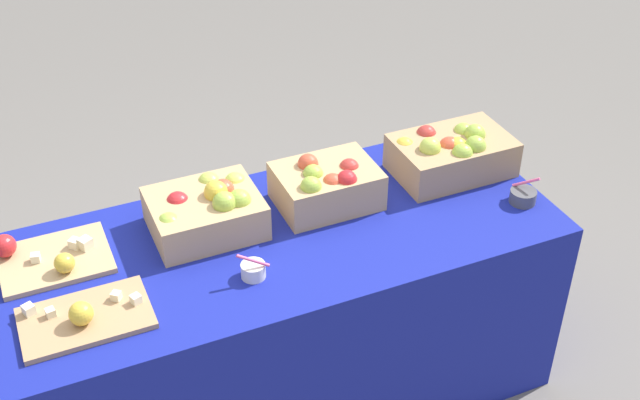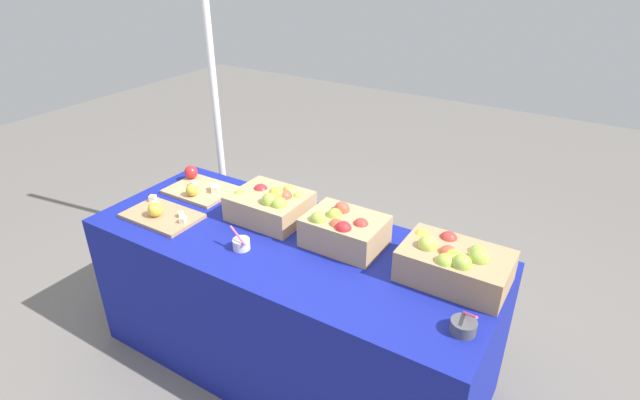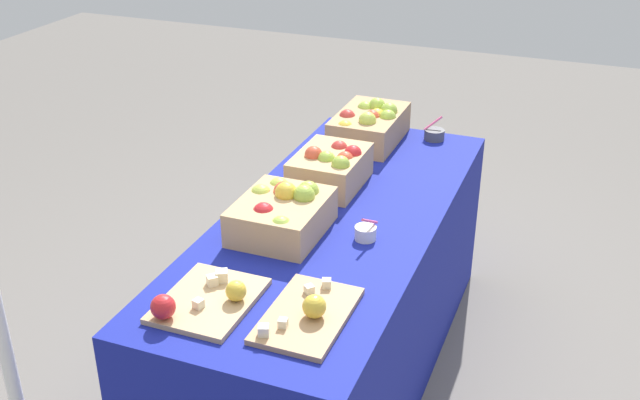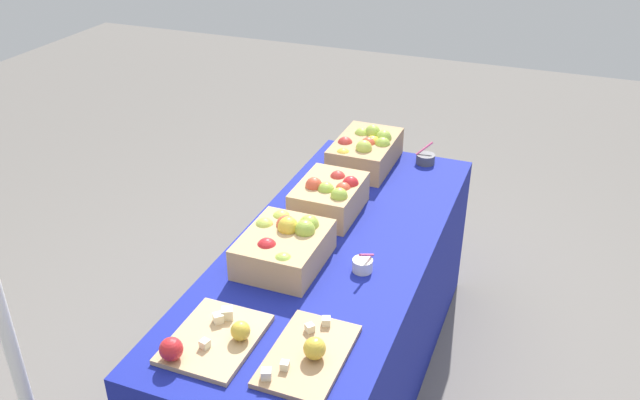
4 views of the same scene
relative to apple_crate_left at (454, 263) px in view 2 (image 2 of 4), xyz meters
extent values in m
plane|color=slate|center=(-0.73, -0.10, -0.82)|extent=(10.00, 10.00, 0.00)
cube|color=navy|center=(-0.73, -0.10, -0.45)|extent=(1.90, 0.76, 0.74)
cube|color=tan|center=(0.00, 0.00, -0.01)|extent=(0.42, 0.27, 0.13)
sphere|color=#B2C64C|center=(-0.11, -0.02, 0.06)|extent=(0.08, 0.08, 0.08)
sphere|color=#D14C33|center=(-0.02, -0.02, 0.04)|extent=(0.08, 0.08, 0.08)
sphere|color=gold|center=(0.00, -0.03, 0.04)|extent=(0.08, 0.08, 0.08)
sphere|color=#B2332D|center=(-0.06, 0.09, 0.04)|extent=(0.08, 0.08, 0.08)
sphere|color=gold|center=(-0.16, 0.06, 0.03)|extent=(0.08, 0.08, 0.08)
sphere|color=#99B742|center=(0.05, -0.07, 0.06)|extent=(0.08, 0.08, 0.08)
sphere|color=#99B742|center=(0.09, -0.01, 0.06)|extent=(0.08, 0.08, 0.08)
sphere|color=#99B742|center=(-0.01, -0.09, 0.05)|extent=(0.08, 0.08, 0.08)
sphere|color=#99B742|center=(0.07, 0.04, 0.04)|extent=(0.08, 0.08, 0.08)
cube|color=tan|center=(-0.49, 0.00, -0.01)|extent=(0.34, 0.25, 0.14)
sphere|color=#B2332D|center=(-0.41, -0.01, 0.04)|extent=(0.07, 0.07, 0.07)
sphere|color=#99B742|center=(-0.58, -0.07, 0.06)|extent=(0.07, 0.07, 0.07)
sphere|color=#D14C33|center=(-0.54, 0.05, 0.06)|extent=(0.07, 0.07, 0.07)
sphere|color=red|center=(-0.45, -0.08, 0.05)|extent=(0.07, 0.07, 0.07)
sphere|color=#99B742|center=(-0.54, 0.00, 0.05)|extent=(0.07, 0.07, 0.07)
sphere|color=#D14C33|center=(-0.50, -0.06, 0.04)|extent=(0.07, 0.07, 0.07)
cube|color=tan|center=(-0.92, 0.02, -0.02)|extent=(0.35, 0.29, 0.12)
sphere|color=red|center=(-1.00, 0.06, 0.03)|extent=(0.08, 0.08, 0.08)
sphere|color=#D14C33|center=(-0.87, 0.12, 0.02)|extent=(0.08, 0.08, 0.08)
sphere|color=#B2C64C|center=(-0.87, 0.13, 0.03)|extent=(0.08, 0.08, 0.08)
sphere|color=#99B742|center=(-0.82, -0.04, 0.04)|extent=(0.08, 0.08, 0.08)
sphere|color=#D14C33|center=(-0.85, 0.04, 0.04)|extent=(0.08, 0.08, 0.08)
sphere|color=#B2C64C|center=(-0.79, 0.09, 0.02)|extent=(0.08, 0.08, 0.08)
sphere|color=gold|center=(-0.87, 0.02, 0.06)|extent=(0.08, 0.08, 0.08)
sphere|color=#99B742|center=(-0.87, -0.04, 0.05)|extent=(0.08, 0.08, 0.08)
sphere|color=#99B742|center=(-1.05, -0.03, 0.02)|extent=(0.08, 0.08, 0.08)
cube|color=tan|center=(-1.36, -0.26, -0.07)|extent=(0.37, 0.23, 0.02)
cube|color=beige|center=(-1.51, -0.18, -0.05)|extent=(0.04, 0.04, 0.03)
cube|color=beige|center=(-1.45, -0.22, -0.05)|extent=(0.03, 0.03, 0.03)
sphere|color=gold|center=(-1.38, -0.28, -0.03)|extent=(0.07, 0.07, 0.07)
cube|color=beige|center=(-1.22, -0.26, -0.05)|extent=(0.04, 0.04, 0.03)
cube|color=beige|center=(-1.27, -0.22, -0.05)|extent=(0.04, 0.04, 0.03)
cube|color=tan|center=(-1.40, 0.05, -0.07)|extent=(0.34, 0.26, 0.02)
cube|color=beige|center=(-1.33, 0.07, -0.05)|extent=(0.04, 0.04, 0.03)
cube|color=beige|center=(-1.46, 0.05, -0.05)|extent=(0.03, 0.03, 0.03)
sphere|color=red|center=(-1.54, 0.12, -0.02)|extent=(0.07, 0.07, 0.07)
sphere|color=gold|center=(-1.38, -0.03, -0.03)|extent=(0.06, 0.06, 0.06)
cube|color=beige|center=(-1.30, 0.06, -0.04)|extent=(0.05, 0.05, 0.04)
cylinder|color=#4C4C51|center=(0.13, -0.27, -0.06)|extent=(0.09, 0.09, 0.05)
cylinder|color=#EA598C|center=(0.14, -0.26, -0.01)|extent=(0.07, 0.07, 0.06)
cylinder|color=silver|center=(-0.86, -0.27, -0.06)|extent=(0.08, 0.08, 0.05)
cylinder|color=#EA598C|center=(-0.86, -0.28, 0.00)|extent=(0.10, 0.03, 0.06)
cylinder|color=white|center=(-1.73, 0.56, 0.22)|extent=(0.04, 0.04, 2.09)
camera|label=1|loc=(-1.44, -2.10, 1.56)|focal=45.90mm
camera|label=2|loc=(0.41, -1.65, 1.13)|focal=28.06mm
camera|label=3|loc=(-3.08, -0.97, 1.24)|focal=43.15mm
camera|label=4|loc=(-2.82, -0.87, 1.35)|focal=37.54mm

